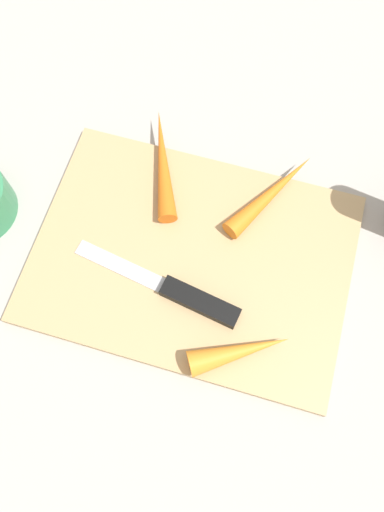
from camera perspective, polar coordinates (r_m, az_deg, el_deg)
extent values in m
plane|color=#ADA8A0|center=(0.57, 0.00, -0.43)|extent=(1.40, 1.40, 0.00)
cube|color=tan|center=(0.57, 0.00, -0.21)|extent=(0.36, 0.26, 0.01)
cube|color=#B7B7BC|center=(0.56, -8.30, -1.16)|extent=(0.11, 0.04, 0.00)
cube|color=black|center=(0.54, 0.93, -5.36)|extent=(0.09, 0.04, 0.01)
cone|color=orange|center=(0.60, -3.39, 10.75)|extent=(0.08, 0.15, 0.02)
cone|color=orange|center=(0.52, 5.53, -10.97)|extent=(0.11, 0.08, 0.03)
cone|color=orange|center=(0.59, 9.17, 7.18)|extent=(0.09, 0.13, 0.02)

